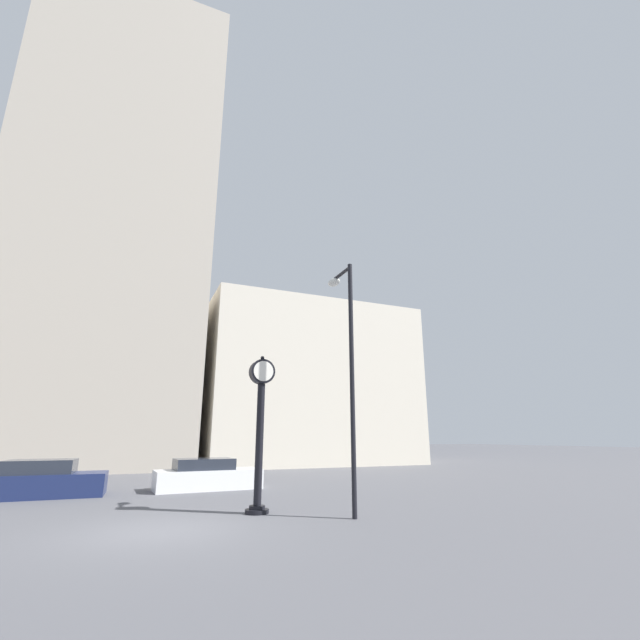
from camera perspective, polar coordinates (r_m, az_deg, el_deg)
name	(u,v)px	position (r m, az deg, el deg)	size (l,w,h in m)	color
ground_plane	(159,531)	(12.00, -20.67, -24.82)	(200.00, 200.00, 0.00)	#515156
building_tall_tower	(117,225)	(39.62, -25.45, 11.36)	(13.98, 12.00, 37.92)	#ADA393
building_storefront_row	(303,386)	(38.57, -2.27, -8.81)	(17.57, 12.00, 13.08)	beige
street_clock	(260,420)	(13.70, -7.97, -13.05)	(0.78, 0.70, 4.68)	black
car_navy	(44,481)	(20.02, -32.94, -17.58)	(4.21, 2.03, 1.34)	#19234C
car_white	(207,476)	(20.14, -14.82, -19.48)	(4.48, 2.06, 1.27)	silver
street_lamp_right	(346,347)	(13.32, 3.55, -3.62)	(0.36, 1.57, 7.49)	black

